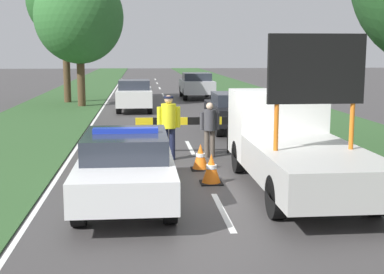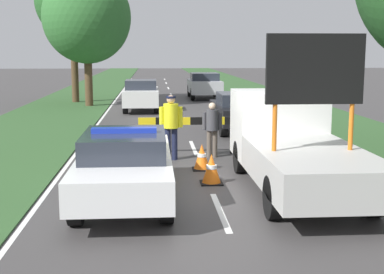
# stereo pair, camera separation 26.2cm
# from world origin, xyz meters

# --- Properties ---
(ground_plane) EXTENTS (160.00, 160.00, 0.00)m
(ground_plane) POSITION_xyz_m (0.00, 0.00, 0.00)
(ground_plane) COLOR #3D3A3A
(lane_markings) EXTENTS (7.18, 63.36, 0.01)m
(lane_markings) POSITION_xyz_m (0.00, 15.26, 0.00)
(lane_markings) COLOR silver
(lane_markings) RESTS_ON ground
(grass_verge_left) EXTENTS (4.67, 120.00, 0.03)m
(grass_verge_left) POSITION_xyz_m (-5.97, 20.00, 0.01)
(grass_verge_left) COLOR #2D5128
(grass_verge_left) RESTS_ON ground
(grass_verge_right) EXTENTS (4.67, 120.00, 0.03)m
(grass_verge_right) POSITION_xyz_m (5.97, 20.00, 0.01)
(grass_verge_right) COLOR #2D5128
(grass_verge_right) RESTS_ON ground
(police_car) EXTENTS (1.83, 4.90, 1.51)m
(police_car) POSITION_xyz_m (-1.82, -0.82, 0.76)
(police_car) COLOR white
(police_car) RESTS_ON ground
(work_truck) EXTENTS (2.09, 5.85, 3.33)m
(work_truck) POSITION_xyz_m (1.82, 0.06, 1.01)
(work_truck) COLOR white
(work_truck) RESTS_ON ground
(road_barrier) EXTENTS (3.02, 0.08, 1.09)m
(road_barrier) POSITION_xyz_m (-0.17, 4.01, 0.90)
(road_barrier) COLOR black
(road_barrier) RESTS_ON ground
(police_officer) EXTENTS (0.65, 0.41, 1.80)m
(police_officer) POSITION_xyz_m (-0.76, 3.22, 1.07)
(police_officer) COLOR #191E38
(police_officer) RESTS_ON ground
(pedestrian_civilian) EXTENTS (0.56, 0.36, 1.57)m
(pedestrian_civilian) POSITION_xyz_m (0.41, 3.48, 0.92)
(pedestrian_civilian) COLOR brown
(pedestrian_civilian) RESTS_ON ground
(traffic_cone_near_police) EXTENTS (0.48, 0.48, 0.66)m
(traffic_cone_near_police) POSITION_xyz_m (-0.02, 1.92, 0.33)
(traffic_cone_near_police) COLOR black
(traffic_cone_near_police) RESTS_ON ground
(traffic_cone_centre_front) EXTENTS (0.50, 0.50, 0.69)m
(traffic_cone_centre_front) POSITION_xyz_m (0.07, 0.45, 0.34)
(traffic_cone_centre_front) COLOR black
(traffic_cone_centre_front) RESTS_ON ground
(traffic_cone_near_truck) EXTENTS (0.46, 0.46, 0.63)m
(traffic_cone_near_truck) POSITION_xyz_m (-2.95, 2.55, 0.31)
(traffic_cone_near_truck) COLOR black
(traffic_cone_near_truck) RESTS_ON ground
(queued_car_sedan_black) EXTENTS (1.79, 4.36, 1.44)m
(queued_car_sedan_black) POSITION_xyz_m (2.00, 8.44, 0.78)
(queued_car_sedan_black) COLOR black
(queued_car_sedan_black) RESTS_ON ground
(queued_car_van_white) EXTENTS (1.72, 3.98, 1.56)m
(queued_car_van_white) POSITION_xyz_m (-1.84, 15.55, 0.80)
(queued_car_van_white) COLOR silver
(queued_car_van_white) RESTS_ON ground
(queued_car_sedan_silver) EXTENTS (1.92, 4.39, 1.61)m
(queued_car_sedan_silver) POSITION_xyz_m (2.01, 22.39, 0.85)
(queued_car_sedan_silver) COLOR #B2B2B7
(queued_car_sedan_silver) RESTS_ON ground
(roadside_tree_near_left) EXTENTS (4.70, 4.70, 7.24)m
(roadside_tree_near_left) POSITION_xyz_m (-4.72, 18.02, 4.75)
(roadside_tree_near_left) COLOR #4C3823
(roadside_tree_near_left) RESTS_ON ground
(roadside_tree_near_right) EXTENTS (4.23, 4.23, 8.03)m
(roadside_tree_near_right) POSITION_xyz_m (-5.76, 20.27, 5.78)
(roadside_tree_near_right) COLOR #4C3823
(roadside_tree_near_right) RESTS_ON ground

